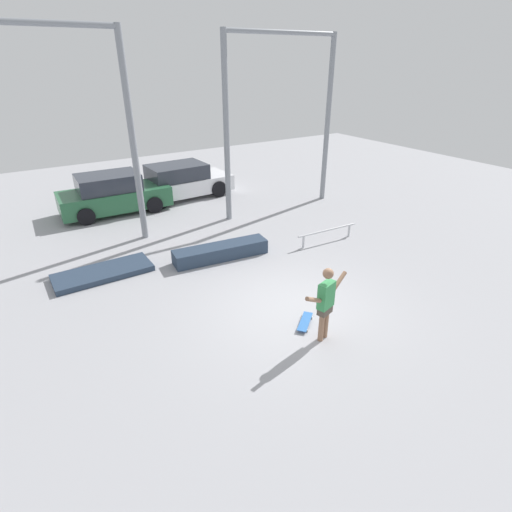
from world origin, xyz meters
TOP-DOWN VIEW (x-y plane):
  - ground_plane at (0.00, 0.00)m, footprint 36.00×36.00m
  - skateboarder at (-0.17, -1.17)m, footprint 1.39×0.47m
  - skateboard at (-0.16, -0.58)m, footprint 0.72×0.64m
  - grind_box at (-0.20, 3.35)m, footprint 2.87×0.94m
  - manual_pad at (-3.42, 4.15)m, footprint 2.58×1.09m
  - grind_rail at (3.23, 2.55)m, footprint 2.26×0.18m
  - canopy_support_left at (-3.84, 6.08)m, footprint 4.70×0.20m
  - canopy_support_right at (3.84, 6.08)m, footprint 4.70×0.20m
  - parked_car_green at (-1.76, 9.06)m, footprint 4.05×1.97m
  - parked_car_white at (1.11, 9.42)m, footprint 4.24×2.05m

SIDE VIEW (x-z plane):
  - ground_plane at x=0.00m, z-range 0.00..0.00m
  - skateboard at x=-0.16m, z-range 0.02..0.10m
  - manual_pad at x=-3.42m, z-range 0.00..0.15m
  - grind_box at x=-0.20m, z-range 0.00..0.42m
  - grind_rail at x=3.23m, z-range 0.12..0.56m
  - parked_car_white at x=1.11m, z-range -0.03..1.38m
  - parked_car_green at x=-1.76m, z-range -0.04..1.45m
  - skateboarder at x=-0.17m, z-range 0.10..1.78m
  - canopy_support_left at x=-3.84m, z-range 0.57..6.76m
  - canopy_support_right at x=3.84m, z-range 0.57..6.76m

